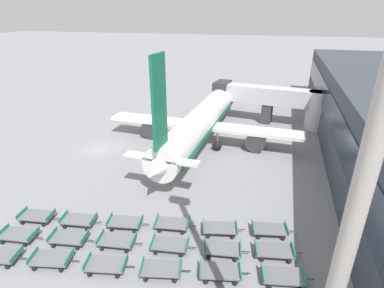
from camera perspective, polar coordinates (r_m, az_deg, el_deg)
ground_plane at (r=44.27m, az=-17.14°, el=-0.90°), size 500.00×500.00×0.00m
jet_bridge at (r=53.02m, az=16.60°, el=7.81°), size 19.99×6.16×6.50m
airplane at (r=44.00m, az=2.15°, el=4.70°), size 28.56×37.25×14.41m
baggage_dolly_row_near_col_a at (r=28.68m, az=-32.76°, el=-17.47°), size 3.74×2.16×0.92m
baggage_dolly_row_near_col_b at (r=26.56m, az=-25.21°, el=-19.21°), size 3.74×2.25×0.92m
baggage_dolly_row_near_col_c at (r=24.76m, az=-16.03°, el=-21.22°), size 3.74×2.23×0.92m
baggage_dolly_row_near_col_d at (r=23.74m, az=-5.85°, el=-22.62°), size 3.74×2.27×0.92m
baggage_dolly_row_near_col_e at (r=23.58m, az=5.41°, el=-23.01°), size 3.74×2.26×0.92m
baggage_dolly_row_near_col_f at (r=24.06m, az=16.95°, el=-23.00°), size 3.74×2.18×0.92m
baggage_dolly_row_mid_a_col_a at (r=30.10m, az=-30.15°, el=-14.73°), size 3.73×2.03×0.92m
baggage_dolly_row_mid_a_col_b at (r=27.96m, az=-22.41°, el=-16.22°), size 3.73×2.11×0.92m
baggage_dolly_row_mid_a_col_c at (r=26.50m, az=-14.10°, el=-17.44°), size 3.73×2.06×0.92m
baggage_dolly_row_mid_a_col_d at (r=25.50m, az=-4.21°, el=-18.58°), size 3.73×2.06×0.92m
baggage_dolly_row_mid_a_col_e at (r=25.21m, az=5.79°, el=-19.25°), size 3.73×2.07×0.92m
baggage_dolly_row_mid_a_col_f at (r=25.75m, az=15.40°, el=-19.04°), size 3.74×2.17×0.92m
baggage_dolly_row_mid_b_col_a at (r=31.69m, az=-27.46°, el=-12.10°), size 3.73×2.07×0.92m
baggage_dolly_row_mid_b_col_b at (r=29.66m, az=-20.76°, el=-13.39°), size 3.73×2.09×0.92m
baggage_dolly_row_mid_b_col_c at (r=28.22m, az=-12.61°, el=-14.36°), size 3.74×2.16×0.92m
baggage_dolly_row_mid_b_col_d at (r=27.49m, az=-3.77°, el=-14.92°), size 3.73×2.09×0.92m
baggage_dolly_row_mid_b_col_e at (r=27.06m, az=5.37°, el=-15.71°), size 3.74×2.27×0.92m
baggage_dolly_row_mid_b_col_f at (r=27.66m, az=14.58°, el=-15.48°), size 3.74×2.21×0.92m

